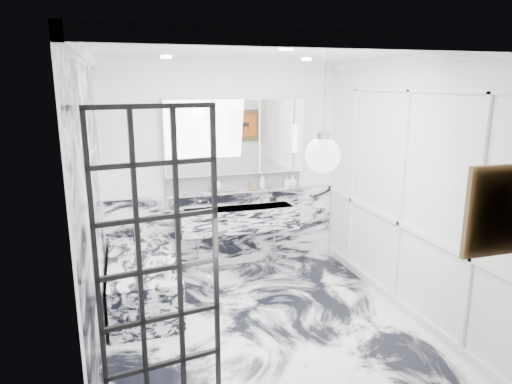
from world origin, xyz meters
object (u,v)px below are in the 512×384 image
object	(u,v)px
crittall_door	(160,269)
bathtub	(143,281)
mirror_cabinet	(235,137)
trough_sink	(239,219)

from	to	relation	value
crittall_door	bathtub	xyz separation A→B (m)	(-0.07, 1.88, -0.91)
crittall_door	bathtub	distance (m)	2.08
mirror_cabinet	bathtub	xyz separation A→B (m)	(-1.32, -0.83, -1.54)
crittall_door	trough_sink	world-z (taller)	crittall_door
crittall_door	mirror_cabinet	xyz separation A→B (m)	(1.26, 2.71, 0.64)
mirror_cabinet	bathtub	bearing A→B (deg)	-147.94
mirror_cabinet	trough_sink	bearing A→B (deg)	-90.00
crittall_door	trough_sink	xyz separation A→B (m)	(1.26, 2.54, -0.45)
trough_sink	mirror_cabinet	xyz separation A→B (m)	(-0.00, 0.17, 1.09)
bathtub	trough_sink	bearing A→B (deg)	26.48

